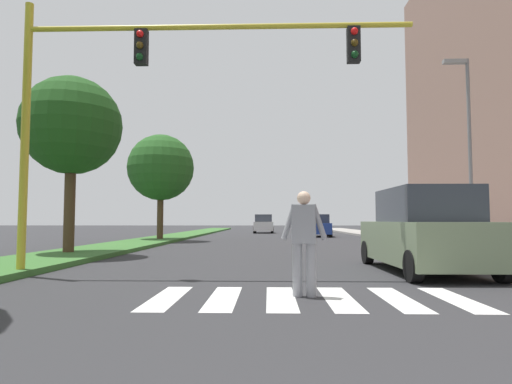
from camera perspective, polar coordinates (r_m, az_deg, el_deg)
name	(u,v)px	position (r m, az deg, el deg)	size (l,w,h in m)	color
ground_plane	(278,238)	(29.81, 2.90, -6.06)	(140.00, 140.00, 0.00)	#2D2D30
crosswalk	(310,298)	(7.01, 7.08, -13.69)	(4.95, 2.20, 0.01)	silver
median_strip	(167,238)	(28.55, -11.61, -5.94)	(2.76, 64.00, 0.15)	#386B2D
tree_mid	(72,126)	(16.35, -23.03, 7.93)	(3.36, 3.36, 6.00)	#4C3823
tree_far	(161,168)	(25.97, -12.38, 3.12)	(3.85, 3.85, 6.07)	#4C3823
sidewalk_right	(402,238)	(29.05, 18.65, -5.78)	(3.00, 64.00, 0.15)	#9E9991
traffic_light_gantry	(139,80)	(10.35, -15.12, 14.03)	(8.71, 0.30, 6.00)	gold
street_lamp_right	(467,135)	(19.20, 25.97, 6.78)	(1.02, 0.24, 7.50)	slate
pedestrian_performer	(304,238)	(7.07, 6.33, -6.03)	(0.75, 0.30, 1.69)	gray
suv_crossing	(423,232)	(11.06, 21.12, -4.97)	(2.02, 4.63, 1.97)	gray
sedan_midblock	(319,226)	(32.84, 8.23, -4.47)	(2.14, 4.48, 1.65)	navy
sedan_distant	(263,224)	(41.63, 0.98, -4.28)	(1.89, 4.26, 1.76)	silver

